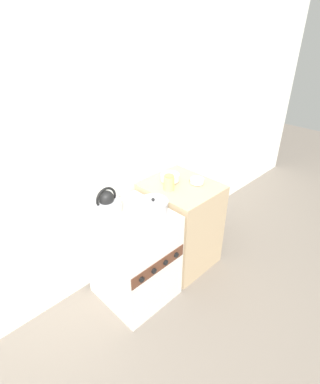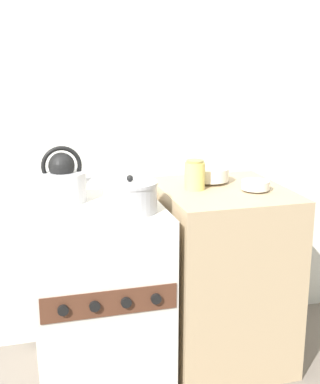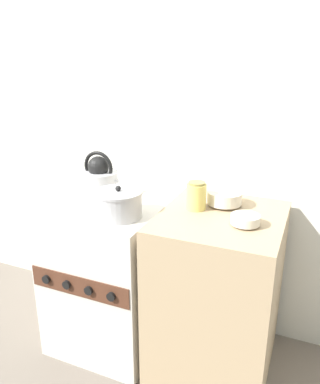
# 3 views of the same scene
# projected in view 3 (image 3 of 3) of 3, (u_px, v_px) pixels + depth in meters

# --- Properties ---
(ground_plane) EXTENTS (12.00, 12.00, 0.00)m
(ground_plane) POSITION_uv_depth(u_px,v_px,m) (86.00, 370.00, 2.02)
(ground_plane) COLOR #70665B
(wall_back) EXTENTS (7.00, 0.06, 2.50)m
(wall_back) POSITION_uv_depth(u_px,v_px,m) (140.00, 119.00, 2.24)
(wall_back) COLOR silver
(wall_back) RESTS_ON ground_plane
(stove) EXTENTS (0.59, 0.63, 0.84)m
(stove) POSITION_uv_depth(u_px,v_px,m) (111.00, 274.00, 2.15)
(stove) COLOR beige
(stove) RESTS_ON ground_plane
(counter) EXTENTS (0.58, 0.65, 0.88)m
(counter) POSITION_uv_depth(u_px,v_px,m) (217.00, 294.00, 1.93)
(counter) COLOR tan
(counter) RESTS_ON ground_plane
(kettle) EXTENTS (0.27, 0.22, 0.26)m
(kettle) POSITION_uv_depth(u_px,v_px,m) (99.00, 179.00, 2.14)
(kettle) COLOR silver
(kettle) RESTS_ON stove
(cooking_pot) EXTENTS (0.24, 0.24, 0.16)m
(cooking_pot) POSITION_uv_depth(u_px,v_px,m) (119.00, 204.00, 1.84)
(cooking_pot) COLOR #B2B2B7
(cooking_pot) RESTS_ON stove
(enamel_bowl) EXTENTS (0.18, 0.18, 0.07)m
(enamel_bowl) POSITION_uv_depth(u_px,v_px,m) (225.00, 198.00, 1.89)
(enamel_bowl) COLOR beige
(enamel_bowl) RESTS_ON counter
(small_ceramic_bowl) EXTENTS (0.13, 0.13, 0.05)m
(small_ceramic_bowl) POSITION_uv_depth(u_px,v_px,m) (245.00, 220.00, 1.67)
(small_ceramic_bowl) COLOR beige
(small_ceramic_bowl) RESTS_ON counter
(storage_jar) EXTENTS (0.10, 0.10, 0.14)m
(storage_jar) POSITION_uv_depth(u_px,v_px,m) (196.00, 196.00, 1.84)
(storage_jar) COLOR #E0CC66
(storage_jar) RESTS_ON counter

